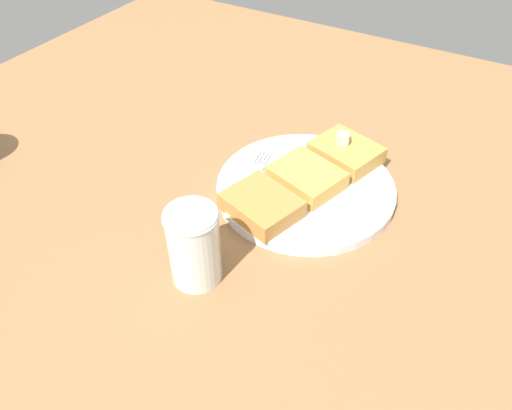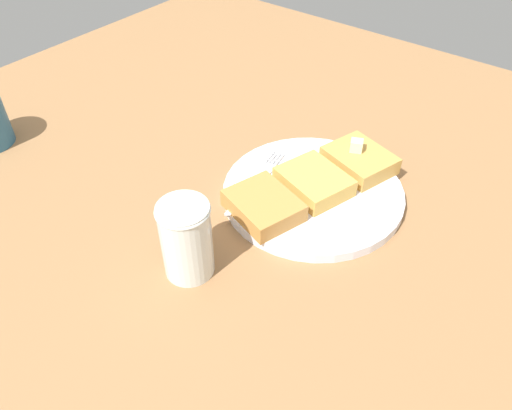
% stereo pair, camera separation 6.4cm
% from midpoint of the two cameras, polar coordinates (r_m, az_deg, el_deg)
% --- Properties ---
extents(table_surface, '(1.25, 1.25, 0.02)m').
position_cam_midpoint_polar(table_surface, '(0.75, 0.18, 1.82)').
color(table_surface, olive).
rests_on(table_surface, ground).
extents(plate, '(0.26, 0.26, 0.01)m').
position_cam_midpoint_polar(plate, '(0.73, 9.04, 1.37)').
color(plate, white).
rests_on(plate, table_surface).
extents(toast_slice_left, '(0.10, 0.11, 0.03)m').
position_cam_midpoint_polar(toast_slice_left, '(0.77, 14.09, 4.89)').
color(toast_slice_left, gold).
rests_on(toast_slice_left, plate).
extents(toast_slice_middle, '(0.10, 0.11, 0.03)m').
position_cam_midpoint_polar(toast_slice_middle, '(0.71, 9.21, 2.54)').
color(toast_slice_middle, gold).
rests_on(toast_slice_middle, plate).
extents(toast_slice_right, '(0.10, 0.11, 0.03)m').
position_cam_midpoint_polar(toast_slice_right, '(0.67, 3.61, -0.20)').
color(toast_slice_right, '#BE823E').
rests_on(toast_slice_right, plate).
extents(butter_pat_primary, '(0.02, 0.02, 0.02)m').
position_cam_midpoint_polar(butter_pat_primary, '(0.76, 13.82, 6.52)').
color(butter_pat_primary, beige).
rests_on(butter_pat_primary, toast_slice_left).
extents(fork, '(0.16, 0.04, 0.00)m').
position_cam_midpoint_polar(fork, '(0.73, 2.76, 2.96)').
color(fork, silver).
rests_on(fork, plate).
extents(syrup_jar, '(0.06, 0.06, 0.10)m').
position_cam_midpoint_polar(syrup_jar, '(0.59, -4.86, -4.46)').
color(syrup_jar, '#5B280B').
rests_on(syrup_jar, table_surface).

